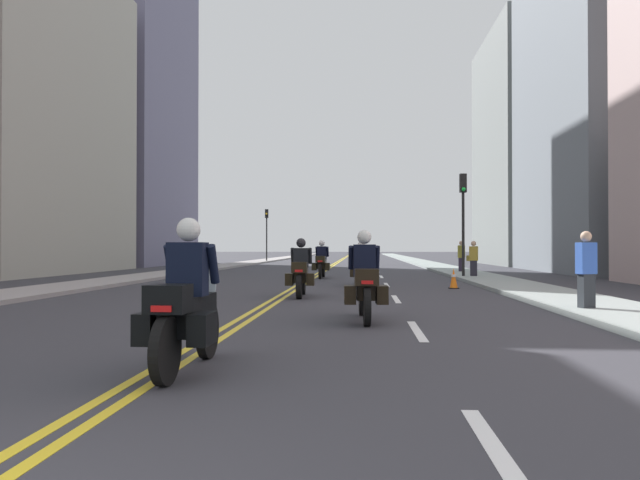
{
  "coord_description": "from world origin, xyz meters",
  "views": [
    {
      "loc": [
        2.18,
        -1.89,
        1.34
      ],
      "look_at": [
        0.96,
        15.85,
        1.56
      ],
      "focal_mm": 34.17,
      "sensor_mm": 36.0,
      "label": 1
    }
  ],
  "objects_px": {
    "traffic_cone_1": "(454,278)",
    "pedestrian_2": "(461,257)",
    "pedestrian_0": "(473,259)",
    "traffic_light_near": "(463,206)",
    "traffic_light_far": "(267,226)",
    "motorcycle_4": "(322,263)",
    "motorcycle_2": "(301,273)",
    "motorcycle_3": "(361,268)",
    "pedestrian_1": "(586,271)",
    "motorcycle_0": "(185,309)",
    "motorcycle_1": "(365,284)"
  },
  "relations": [
    {
      "from": "motorcycle_0",
      "to": "traffic_light_far",
      "type": "height_order",
      "value": "traffic_light_far"
    },
    {
      "from": "motorcycle_1",
      "to": "motorcycle_3",
      "type": "xyz_separation_m",
      "value": [
        -0.07,
        10.28,
        -0.04
      ]
    },
    {
      "from": "motorcycle_3",
      "to": "motorcycle_4",
      "type": "bearing_deg",
      "value": 110.35
    },
    {
      "from": "motorcycle_2",
      "to": "traffic_light_near",
      "type": "xyz_separation_m",
      "value": [
        6.0,
        10.1,
        2.47
      ]
    },
    {
      "from": "motorcycle_3",
      "to": "traffic_light_near",
      "type": "height_order",
      "value": "traffic_light_near"
    },
    {
      "from": "motorcycle_4",
      "to": "traffic_light_far",
      "type": "bearing_deg",
      "value": 105.09
    },
    {
      "from": "motorcycle_4",
      "to": "pedestrian_2",
      "type": "relative_size",
      "value": 1.34
    },
    {
      "from": "traffic_light_far",
      "to": "pedestrian_2",
      "type": "bearing_deg",
      "value": -59.92
    },
    {
      "from": "motorcycle_2",
      "to": "motorcycle_4",
      "type": "distance_m",
      "value": 10.09
    },
    {
      "from": "motorcycle_2",
      "to": "traffic_light_far",
      "type": "height_order",
      "value": "traffic_light_far"
    },
    {
      "from": "traffic_cone_1",
      "to": "pedestrian_0",
      "type": "bearing_deg",
      "value": 74.38
    },
    {
      "from": "pedestrian_2",
      "to": "pedestrian_1",
      "type": "bearing_deg",
      "value": -84.68
    },
    {
      "from": "motorcycle_4",
      "to": "traffic_light_near",
      "type": "bearing_deg",
      "value": 1.64
    },
    {
      "from": "motorcycle_3",
      "to": "motorcycle_4",
      "type": "relative_size",
      "value": 0.96
    },
    {
      "from": "pedestrian_1",
      "to": "motorcycle_1",
      "type": "bearing_deg",
      "value": 179.58
    },
    {
      "from": "traffic_light_far",
      "to": "pedestrian_0",
      "type": "distance_m",
      "value": 31.89
    },
    {
      "from": "motorcycle_1",
      "to": "pedestrian_2",
      "type": "distance_m",
      "value": 21.0
    },
    {
      "from": "traffic_cone_1",
      "to": "pedestrian_0",
      "type": "distance_m",
      "value": 6.7
    },
    {
      "from": "motorcycle_3",
      "to": "traffic_light_far",
      "type": "bearing_deg",
      "value": 105.9
    },
    {
      "from": "traffic_light_near",
      "to": "traffic_light_far",
      "type": "relative_size",
      "value": 0.93
    },
    {
      "from": "motorcycle_2",
      "to": "motorcycle_3",
      "type": "bearing_deg",
      "value": 70.17
    },
    {
      "from": "motorcycle_4",
      "to": "motorcycle_1",
      "type": "bearing_deg",
      "value": -81.81
    },
    {
      "from": "motorcycle_2",
      "to": "motorcycle_4",
      "type": "xyz_separation_m",
      "value": [
        -0.1,
        10.09,
        0.04
      ]
    },
    {
      "from": "motorcycle_2",
      "to": "motorcycle_4",
      "type": "height_order",
      "value": "motorcycle_4"
    },
    {
      "from": "traffic_cone_1",
      "to": "pedestrian_2",
      "type": "height_order",
      "value": "pedestrian_2"
    },
    {
      "from": "motorcycle_0",
      "to": "pedestrian_0",
      "type": "relative_size",
      "value": 1.32
    },
    {
      "from": "motorcycle_3",
      "to": "pedestrian_1",
      "type": "distance_m",
      "value": 9.83
    },
    {
      "from": "motorcycle_2",
      "to": "traffic_light_near",
      "type": "height_order",
      "value": "traffic_light_near"
    },
    {
      "from": "motorcycle_1",
      "to": "traffic_light_far",
      "type": "bearing_deg",
      "value": 98.35
    },
    {
      "from": "motorcycle_0",
      "to": "pedestrian_0",
      "type": "xyz_separation_m",
      "value": [
        6.67,
        20.08,
        0.15
      ]
    },
    {
      "from": "motorcycle_1",
      "to": "motorcycle_2",
      "type": "height_order",
      "value": "motorcycle_1"
    },
    {
      "from": "motorcycle_4",
      "to": "pedestrian_2",
      "type": "height_order",
      "value": "pedestrian_2"
    },
    {
      "from": "traffic_light_near",
      "to": "motorcycle_2",
      "type": "bearing_deg",
      "value": -120.69
    },
    {
      "from": "motorcycle_0",
      "to": "traffic_light_far",
      "type": "xyz_separation_m",
      "value": [
        -6.82,
        48.86,
        2.65
      ]
    },
    {
      "from": "pedestrian_1",
      "to": "pedestrian_2",
      "type": "xyz_separation_m",
      "value": [
        0.54,
        18.81,
        0.0
      ]
    },
    {
      "from": "traffic_light_near",
      "to": "pedestrian_1",
      "type": "xyz_separation_m",
      "value": [
        0.19,
        -13.8,
        -2.25
      ]
    },
    {
      "from": "traffic_cone_1",
      "to": "pedestrian_2",
      "type": "bearing_deg",
      "value": 79.63
    },
    {
      "from": "motorcycle_2",
      "to": "pedestrian_2",
      "type": "xyz_separation_m",
      "value": [
        6.72,
        15.11,
        0.22
      ]
    },
    {
      "from": "traffic_light_near",
      "to": "traffic_light_far",
      "type": "bearing_deg",
      "value": 114.39
    },
    {
      "from": "motorcycle_1",
      "to": "pedestrian_0",
      "type": "height_order",
      "value": "motorcycle_1"
    },
    {
      "from": "motorcycle_3",
      "to": "traffic_light_near",
      "type": "relative_size",
      "value": 0.48
    },
    {
      "from": "traffic_light_near",
      "to": "pedestrian_0",
      "type": "height_order",
      "value": "traffic_light_near"
    },
    {
      "from": "motorcycle_0",
      "to": "motorcycle_2",
      "type": "relative_size",
      "value": 0.99
    },
    {
      "from": "traffic_cone_1",
      "to": "traffic_light_far",
      "type": "xyz_separation_m",
      "value": [
        -11.7,
        35.22,
        3.0
      ]
    },
    {
      "from": "motorcycle_4",
      "to": "traffic_cone_1",
      "type": "relative_size",
      "value": 3.37
    },
    {
      "from": "motorcycle_3",
      "to": "traffic_light_far",
      "type": "relative_size",
      "value": 0.45
    },
    {
      "from": "pedestrian_0",
      "to": "pedestrian_2",
      "type": "relative_size",
      "value": 0.97
    },
    {
      "from": "motorcycle_1",
      "to": "motorcycle_3",
      "type": "height_order",
      "value": "motorcycle_1"
    },
    {
      "from": "motorcycle_1",
      "to": "traffic_light_far",
      "type": "xyz_separation_m",
      "value": [
        -8.76,
        44.19,
        2.66
      ]
    },
    {
      "from": "motorcycle_3",
      "to": "motorcycle_4",
      "type": "height_order",
      "value": "motorcycle_4"
    }
  ]
}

